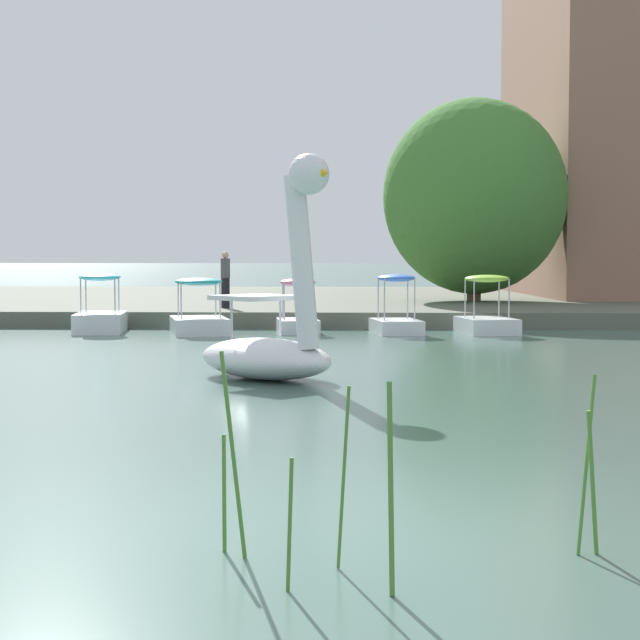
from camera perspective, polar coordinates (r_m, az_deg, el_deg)
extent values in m
plane|color=#47665B|center=(8.56, 0.23, -10.48)|extent=(644.73, 644.73, 0.00)
cube|color=#5B6051|center=(42.93, 2.00, 0.99)|extent=(153.09, 25.75, 0.47)
ellipsoid|color=white|center=(17.90, -2.94, -2.07)|extent=(3.06, 2.98, 0.69)
cylinder|color=white|center=(17.19, -0.99, 3.09)|extent=(0.74, 0.71, 2.84)
sphere|color=white|center=(17.12, -0.60, 7.80)|extent=(0.93, 0.93, 0.66)
cone|color=yellow|center=(16.93, 0.03, 7.85)|extent=(0.51, 0.51, 0.36)
cube|color=white|center=(18.00, -3.42, 1.21)|extent=(1.65, 1.66, 0.08)
cylinder|color=silver|center=(17.65, -4.74, 0.06)|extent=(0.04, 0.04, 0.68)
cylinder|color=silver|center=(18.38, -2.14, 0.20)|extent=(0.04, 0.04, 0.68)
cube|color=white|center=(28.80, 8.89, -0.30)|extent=(1.63, 2.23, 0.42)
ellipsoid|color=#8CCC38|center=(28.74, 8.91, 2.20)|extent=(1.36, 1.29, 0.20)
cylinder|color=#B7B7BF|center=(29.05, 7.76, 1.19)|extent=(0.04, 0.04, 1.05)
cylinder|color=#B7B7BF|center=(29.32, 9.54, 1.20)|extent=(0.04, 0.04, 1.05)
cylinder|color=#B7B7BF|center=(28.21, 8.23, 1.12)|extent=(0.04, 0.04, 1.05)
cylinder|color=#B7B7BF|center=(28.48, 10.06, 1.13)|extent=(0.04, 0.04, 1.05)
cube|color=white|center=(28.50, 4.09, -0.35)|extent=(1.46, 2.13, 0.37)
ellipsoid|color=blue|center=(28.44, 4.10, 2.26)|extent=(1.18, 1.25, 0.20)
cylinder|color=#B7B7BF|center=(28.81, 3.13, 1.17)|extent=(0.04, 0.04, 1.11)
cylinder|color=#B7B7BF|center=(28.97, 4.70, 1.18)|extent=(0.04, 0.04, 1.11)
cylinder|color=#B7B7BF|center=(27.95, 3.46, 1.10)|extent=(0.04, 0.04, 1.11)
cylinder|color=#B7B7BF|center=(28.12, 5.08, 1.11)|extent=(0.04, 0.04, 1.11)
cube|color=white|center=(28.77, -1.19, -0.32)|extent=(1.31, 1.98, 0.37)
ellipsoid|color=pink|center=(28.71, -1.20, 2.03)|extent=(1.07, 0.96, 0.20)
cylinder|color=#B7B7BF|center=(29.04, -2.00, 1.06)|extent=(0.04, 0.04, 1.00)
cylinder|color=#B7B7BF|center=(29.09, -0.48, 1.07)|extent=(0.04, 0.04, 1.00)
cylinder|color=#B7B7BF|center=(28.37, -1.93, 1.01)|extent=(0.04, 0.04, 1.00)
cylinder|color=#B7B7BF|center=(28.42, -0.37, 1.01)|extent=(0.04, 0.04, 1.00)
cube|color=white|center=(28.56, -6.48, -0.30)|extent=(1.94, 2.63, 0.43)
ellipsoid|color=teal|center=(28.51, -6.50, 2.05)|extent=(1.55, 1.58, 0.20)
cylinder|color=#B7B7BF|center=(29.00, -7.58, 1.12)|extent=(0.04, 0.04, 0.96)
cylinder|color=#B7B7BF|center=(29.09, -5.59, 1.14)|extent=(0.04, 0.04, 0.96)
cylinder|color=#B7B7BF|center=(27.96, -7.43, 1.04)|extent=(0.04, 0.04, 0.96)
cylinder|color=#B7B7BF|center=(28.05, -5.36, 1.06)|extent=(0.04, 0.04, 0.96)
cube|color=white|center=(29.55, -11.65, -0.14)|extent=(1.58, 2.54, 0.52)
ellipsoid|color=#2DB7D1|center=(29.50, -11.68, 2.26)|extent=(1.31, 1.58, 0.20)
cylinder|color=#B7B7BF|center=(30.13, -12.40, 1.35)|extent=(0.04, 0.04, 0.98)
cylinder|color=#B7B7BF|center=(30.04, -10.70, 1.36)|extent=(0.04, 0.04, 0.98)
cylinder|color=#B7B7BF|center=(28.99, -12.67, 1.27)|extent=(0.04, 0.04, 0.98)
cylinder|color=#B7B7BF|center=(28.90, -10.90, 1.28)|extent=(0.04, 0.04, 0.98)
cylinder|color=brown|center=(38.03, 8.23, 2.97)|extent=(0.50, 0.50, 2.62)
ellipsoid|color=#427A33|center=(38.09, 8.26, 6.55)|extent=(9.09, 9.08, 6.86)
cube|color=black|center=(32.83, -5.07, 1.45)|extent=(0.26, 0.26, 0.93)
cube|color=#4C4C51|center=(32.81, -5.08, 2.78)|extent=(0.29, 0.29, 0.60)
sphere|color=tan|center=(32.81, -5.08, 3.48)|extent=(0.20, 0.20, 0.20)
cylinder|color=#4C7F33|center=(7.51, -5.14, -9.21)|extent=(0.03, 0.04, 0.83)
cylinder|color=#4C7F33|center=(7.27, -4.66, -7.22)|extent=(0.17, 0.12, 1.42)
cylinder|color=#4C7F33|center=(6.58, 3.80, -8.94)|extent=(0.05, 0.19, 1.29)
cylinder|color=#4C7F33|center=(7.62, 14.04, -7.51)|extent=(0.13, 0.08, 1.25)
cylinder|color=#4C7F33|center=(6.96, 1.26, -8.46)|extent=(0.09, 0.19, 1.23)
cylinder|color=#4C7F33|center=(7.59, 14.35, -8.43)|extent=(0.12, 0.14, 1.02)
cylinder|color=#4C7F33|center=(6.63, -1.63, -10.88)|extent=(0.05, 0.06, 0.84)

